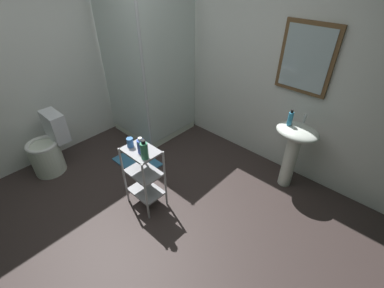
{
  "coord_description": "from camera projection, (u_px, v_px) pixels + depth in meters",
  "views": [
    {
      "loc": [
        1.65,
        -1.02,
        2.3
      ],
      "look_at": [
        0.18,
        0.58,
        0.75
      ],
      "focal_mm": 24.98,
      "sensor_mm": 36.0,
      "label": 1
    }
  ],
  "objects": [
    {
      "name": "wall_back",
      "position": [
        253.0,
        60.0,
        3.23
      ],
      "size": [
        4.2,
        0.14,
        2.5
      ],
      "color": "white",
      "rests_on": "ground_plane"
    },
    {
      "name": "toilet",
      "position": [
        49.0,
        149.0,
        3.33
      ],
      "size": [
        0.37,
        0.49,
        0.76
      ],
      "color": "white",
      "rests_on": "ground_plane"
    },
    {
      "name": "sink_faucet",
      "position": [
        305.0,
        118.0,
        2.87
      ],
      "size": [
        0.03,
        0.03,
        0.1
      ],
      "primitive_type": "cylinder",
      "color": "silver",
      "rests_on": "pedestal_sink"
    },
    {
      "name": "pedestal_sink",
      "position": [
        294.0,
        144.0,
        2.96
      ],
      "size": [
        0.46,
        0.37,
        0.81
      ],
      "color": "white",
      "rests_on": "ground_plane"
    },
    {
      "name": "bath_mat",
      "position": [
        137.0,
        162.0,
        3.61
      ],
      "size": [
        0.6,
        0.4,
        0.02
      ],
      "primitive_type": "cube",
      "color": "teal",
      "rests_on": "ground_plane"
    },
    {
      "name": "shower_stall",
      "position": [
        152.0,
        105.0,
        3.97
      ],
      "size": [
        0.92,
        0.92,
        2.0
      ],
      "color": "white",
      "rests_on": "ground_plane"
    },
    {
      "name": "storage_cart",
      "position": [
        144.0,
        173.0,
        2.78
      ],
      "size": [
        0.38,
        0.28,
        0.74
      ],
      "color": "silver",
      "rests_on": "ground_plane"
    },
    {
      "name": "wall_left",
      "position": [
        32.0,
        63.0,
        3.15
      ],
      "size": [
        0.1,
        4.2,
        2.5
      ],
      "primitive_type": "cube",
      "color": "silver",
      "rests_on": "ground_plane"
    },
    {
      "name": "ground_plane",
      "position": [
        143.0,
        218.0,
        2.86
      ],
      "size": [
        4.2,
        4.2,
        0.02
      ],
      "primitive_type": "cube",
      "color": "#372C2A"
    },
    {
      "name": "body_wash_bottle_green",
      "position": [
        144.0,
        150.0,
        2.45
      ],
      "size": [
        0.07,
        0.07,
        0.2
      ],
      "color": "#3A9264",
      "rests_on": "storage_cart"
    },
    {
      "name": "hand_soap_bottle",
      "position": [
        290.0,
        118.0,
        2.81
      ],
      "size": [
        0.05,
        0.05,
        0.18
      ],
      "color": "#389ED1",
      "rests_on": "pedestal_sink"
    },
    {
      "name": "rinse_cup",
      "position": [
        130.0,
        143.0,
        2.62
      ],
      "size": [
        0.07,
        0.07,
        0.1
      ],
      "primitive_type": "cylinder",
      "color": "#3870B2",
      "rests_on": "storage_cart"
    },
    {
      "name": "shampoo_bottle_blue",
      "position": [
        141.0,
        146.0,
        2.53
      ],
      "size": [
        0.07,
        0.07,
        0.17
      ],
      "color": "#3855B9",
      "rests_on": "storage_cart"
    }
  ]
}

